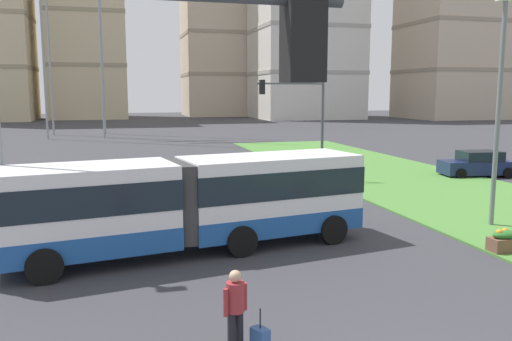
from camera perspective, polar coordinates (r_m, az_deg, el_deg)
articulated_bus at (r=17.31m, az=-6.98°, el=-3.31°), size 12.06×4.52×3.00m
car_grey_wagon at (r=25.66m, az=-16.65°, el=-1.81°), size 4.58×2.44×1.58m
car_navy_sedan at (r=35.35m, az=22.69°, el=0.61°), size 4.60×2.49×1.58m
pedestrian_crossing at (r=10.72m, az=-2.23°, el=-14.37°), size 0.53×0.36×1.74m
flower_planter_2 at (r=19.02m, az=25.25°, el=-6.80°), size 1.10×0.56×0.74m
traffic_light_far_right at (r=30.60m, az=4.84°, el=6.29°), size 4.02×0.28×5.83m
streetlight_median at (r=22.00m, az=24.61°, el=6.63°), size 0.70×0.28×8.63m
apartment_tower_east at (r=112.84m, az=20.29°, el=14.32°), size 16.74×16.65×35.45m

